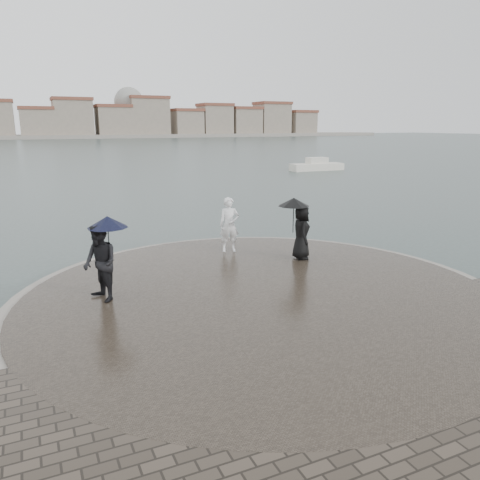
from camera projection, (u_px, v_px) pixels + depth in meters
name	position (u px, v px, depth m)	size (l,w,h in m)	color
ground	(346.00, 370.00, 8.85)	(400.00, 400.00, 0.00)	#2B3835
kerb_ring	(261.00, 300.00, 11.90)	(12.50, 12.50, 0.32)	gray
quay_tip	(261.00, 299.00, 11.89)	(11.90, 11.90, 0.36)	#2D261E
statue	(229.00, 225.00, 15.52)	(0.66, 0.44, 1.82)	white
visitor_left	(101.00, 256.00, 11.13)	(1.22, 1.13, 2.04)	black
visitor_right	(300.00, 225.00, 14.63)	(1.15, 1.08, 1.95)	black
far_skyline	(15.00, 121.00, 146.72)	(260.00, 20.00, 37.00)	gray
boats	(124.00, 174.00, 40.43)	(43.62, 5.04, 1.50)	silver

